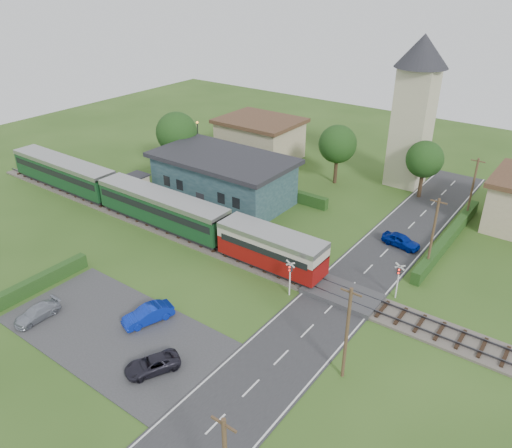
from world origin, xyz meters
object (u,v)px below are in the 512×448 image
Objects in this scene: car_park_blue at (148,314)px; car_park_silver at (37,313)px; crossing_signal_near at (290,273)px; car_park_dark at (152,364)px; equipment_hut at (137,185)px; church_tower at (416,101)px; train at (141,200)px; house_west at (260,138)px; pedestrian_near at (227,222)px; car_on_road at (401,240)px; pedestrian_far at (136,191)px; crossing_signal_far at (399,276)px; station_building at (223,178)px.

car_park_silver is at bearing -127.27° from car_park_blue.
crossing_signal_near reaches higher than car_park_dark.
car_park_silver is at bearing -61.70° from equipment_hut.
church_tower is at bearing 100.68° from car_park_blue.
house_west is at bearing 92.82° from train.
pedestrian_near is at bearing 141.42° from car_park_dark.
equipment_hut is at bearing 111.97° from car_on_road.
equipment_hut is 33.48m from church_tower.
car_park_silver is at bearing -145.95° from car_park_dark.
car_park_dark is at bearing 102.36° from pedestrian_near.
car_park_silver is (10.61, -19.70, -1.15)m from equipment_hut.
church_tower is 29.57m from crossing_signal_near.
pedestrian_near is (9.62, 2.60, -0.74)m from train.
crossing_signal_near reaches higher than car_on_road.
car_park_dark is (-1.22, -41.12, -9.64)m from church_tower.
church_tower is 4.80× the size of car_park_dark.
crossing_signal_near is at bearing -80.67° from pedestrian_far.
car_on_road is (4.32, 13.02, -1.46)m from crossing_signal_near.
church_tower reaches higher than car_park_dark.
car_park_dark is (21.78, -18.32, -1.16)m from equipment_hut.
crossing_signal_near is at bearing 72.90° from car_park_blue.
train reaches higher than car_park_dark.
train reaches higher than crossing_signal_near.
church_tower reaches higher than car_park_silver.
church_tower reaches higher than crossing_signal_near.
pedestrian_far is (-10.27, 19.06, 0.78)m from car_park_silver.
crossing_signal_far is at bearing 4.98° from train.
house_west reaches higher than station_building.
station_building is 4.37× the size of car_park_dark.
car_park_blue is at bearing -134.59° from crossing_signal_far.
crossing_signal_near is 24.58m from pedestrian_far.
crossing_signal_near is at bearing -87.18° from church_tower.
crossing_signal_far reaches higher than car_park_dark.
church_tower is at bearing -23.04° from pedestrian_far.
church_tower is 4.53× the size of car_park_blue.
train is at bearing 120.85° from car_on_road.
pedestrian_near is (-17.85, 0.20, -0.70)m from crossing_signal_far.
crossing_signal_near is 0.89× the size of car_on_road.
station_building is 4.88× the size of crossing_signal_near.
crossing_signal_near is at bearing 169.14° from car_on_road.
station_building reaches higher than crossing_signal_near.
pedestrian_far is at bearing 118.83° from car_park_silver.
pedestrian_near is (-14.97, -8.02, 0.76)m from car_on_road.
church_tower is at bearing 110.02° from crossing_signal_far.
pedestrian_near is at bearing 15.11° from train.
crossing_signal_far is (31.60, -0.81, 0.39)m from equipment_hut.
train is at bearing -37.76° from equipment_hut.
station_building is 27.86m from car_park_dark.
crossing_signal_near is 8.65m from crossing_signal_far.
car_park_blue is at bearing -98.01° from church_tower.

